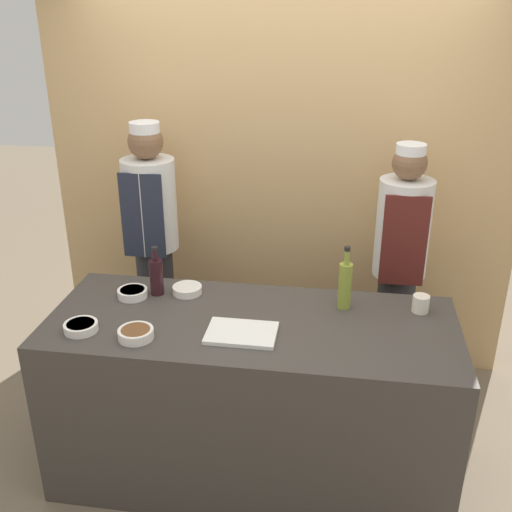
# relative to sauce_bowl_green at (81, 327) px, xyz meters

# --- Properties ---
(ground_plane) EXTENTS (14.00, 14.00, 0.00)m
(ground_plane) POSITION_rel_sauce_bowl_green_xyz_m (0.79, 0.21, -0.95)
(ground_plane) COLOR #756651
(cabinet_wall) EXTENTS (3.04, 0.18, 2.40)m
(cabinet_wall) POSITION_rel_sauce_bowl_green_xyz_m (0.79, 1.48, 0.25)
(cabinet_wall) COLOR tan
(cabinet_wall) RESTS_ON ground_plane
(counter) EXTENTS (2.03, 0.82, 0.93)m
(counter) POSITION_rel_sauce_bowl_green_xyz_m (0.79, 0.21, -0.49)
(counter) COLOR #3D3833
(counter) RESTS_ON ground_plane
(sauce_bowl_green) EXTENTS (0.16, 0.16, 0.04)m
(sauce_bowl_green) POSITION_rel_sauce_bowl_green_xyz_m (0.00, 0.00, 0.00)
(sauce_bowl_green) COLOR white
(sauce_bowl_green) RESTS_ON counter
(sauce_bowl_white) EXTENTS (0.16, 0.16, 0.04)m
(sauce_bowl_white) POSITION_rel_sauce_bowl_green_xyz_m (0.40, 0.46, -0.00)
(sauce_bowl_white) COLOR white
(sauce_bowl_white) RESTS_ON counter
(sauce_bowl_brown) EXTENTS (0.17, 0.17, 0.05)m
(sauce_bowl_brown) POSITION_rel_sauce_bowl_green_xyz_m (0.28, -0.03, 0.00)
(sauce_bowl_brown) COLOR white
(sauce_bowl_brown) RESTS_ON counter
(sauce_bowl_purple) EXTENTS (0.16, 0.16, 0.04)m
(sauce_bowl_purple) POSITION_rel_sauce_bowl_green_xyz_m (0.13, 0.38, 0.00)
(sauce_bowl_purple) COLOR white
(sauce_bowl_purple) RESTS_ON counter
(cutting_board) EXTENTS (0.33, 0.23, 0.02)m
(cutting_board) POSITION_rel_sauce_bowl_green_xyz_m (0.77, 0.08, -0.01)
(cutting_board) COLOR white
(cutting_board) RESTS_ON counter
(bottle_wine) EXTENTS (0.07, 0.07, 0.27)m
(bottle_wine) POSITION_rel_sauce_bowl_green_xyz_m (0.25, 0.43, 0.08)
(bottle_wine) COLOR black
(bottle_wine) RESTS_ON counter
(bottle_oil) EXTENTS (0.07, 0.07, 0.34)m
(bottle_oil) POSITION_rel_sauce_bowl_green_xyz_m (1.24, 0.43, 0.11)
(bottle_oil) COLOR olive
(bottle_oil) RESTS_ON counter
(cup_cream) EXTENTS (0.08, 0.08, 0.09)m
(cup_cream) POSITION_rel_sauce_bowl_green_xyz_m (1.62, 0.44, 0.02)
(cup_cream) COLOR silver
(cup_cream) RESTS_ON counter
(chef_left) EXTENTS (0.33, 0.33, 1.72)m
(chef_left) POSITION_rel_sauce_bowl_green_xyz_m (0.02, 1.07, -0.01)
(chef_left) COLOR #28282D
(chef_left) RESTS_ON ground_plane
(chef_right) EXTENTS (0.32, 0.32, 1.64)m
(chef_right) POSITION_rel_sauce_bowl_green_xyz_m (1.57, 1.07, -0.05)
(chef_right) COLOR #28282D
(chef_right) RESTS_ON ground_plane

